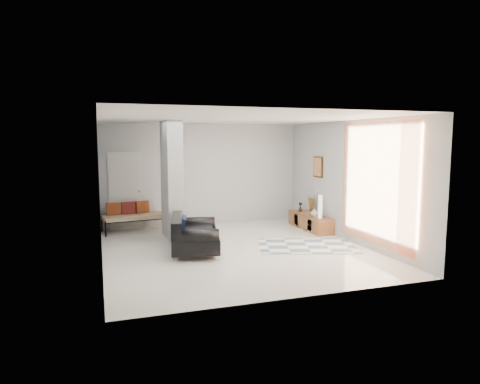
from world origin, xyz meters
name	(u,v)px	position (x,y,z in m)	size (l,w,h in m)	color
floor	(236,249)	(0.00, 0.00, 0.00)	(6.00, 6.00, 0.00)	silver
ceiling	(236,118)	(0.00, 0.00, 2.80)	(6.00, 6.00, 0.00)	white
wall_back	(203,174)	(0.00, 3.00, 1.40)	(6.00, 6.00, 0.00)	#B2B4B7
wall_front	(299,206)	(0.00, -3.00, 1.40)	(6.00, 6.00, 0.00)	#B2B4B7
wall_left	(100,190)	(-2.75, 0.00, 1.40)	(6.00, 6.00, 0.00)	#B2B4B7
wall_right	(348,181)	(2.75, 0.00, 1.40)	(6.00, 6.00, 0.00)	#B2B4B7
partition_column	(172,180)	(-1.10, 1.60, 1.40)	(0.35, 1.20, 2.80)	#9FA5A6
hallway_door	(125,191)	(-2.10, 2.96, 1.02)	(0.85, 0.06, 2.04)	silver
curtain	(376,184)	(2.67, -1.15, 1.45)	(2.55, 2.55, 0.00)	#FF7B43
wall_art	(318,167)	(2.72, 1.40, 1.65)	(0.04, 0.45, 0.55)	#3E2711
media_console	(310,222)	(2.52, 1.40, 0.20)	(0.45, 1.74, 0.80)	brown
loveseat	(192,235)	(-0.93, 0.12, 0.35)	(1.24, 1.77, 0.76)	silver
daybed	(134,215)	(-1.93, 2.63, 0.42)	(1.69, 0.88, 0.77)	black
area_rug	(307,246)	(1.60, -0.21, 0.01)	(2.12, 1.41, 0.01)	beige
cylinder_lamp	(320,207)	(2.50, 0.84, 0.69)	(0.11, 0.11, 0.58)	white
bronze_figurine	(300,207)	(2.47, 1.89, 0.53)	(0.13, 0.13, 0.25)	black
vase	(314,212)	(2.47, 1.08, 0.51)	(0.21, 0.21, 0.22)	silver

